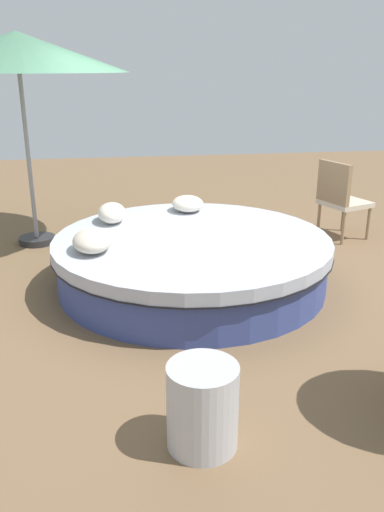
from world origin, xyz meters
The scene contains 8 objects.
ground_plane centered at (0.00, 0.00, 0.00)m, with size 16.00×16.00×0.00m, color brown.
round_bed centered at (0.00, 0.00, 0.25)m, with size 2.72×2.72×0.49m.
throw_pillow_0 centered at (0.97, -0.10, 0.58)m, with size 0.43×0.36×0.18m, color silver.
throw_pillow_1 centered at (0.65, 0.76, 0.59)m, with size 0.47×0.29×0.20m, color silver.
throw_pillow_2 centered at (-0.25, 0.95, 0.59)m, with size 0.52×0.36×0.19m, color beige.
patio_chair centered at (1.18, -2.04, 0.56)m, with size 0.66×0.64×0.98m.
patio_umbrella centered at (1.58, 1.70, 2.20)m, with size 2.45×2.45×2.43m.
side_table centered at (-2.36, 0.31, 0.26)m, with size 0.41×0.41×0.51m, color #B7B7BC.
Camera 1 is at (-4.80, 0.75, 2.06)m, focal length 36.65 mm.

